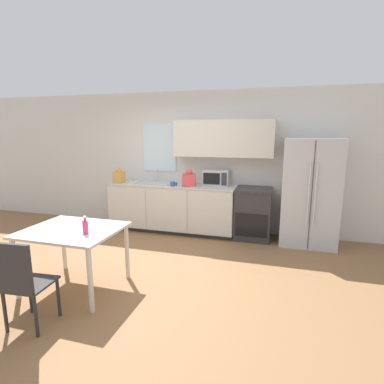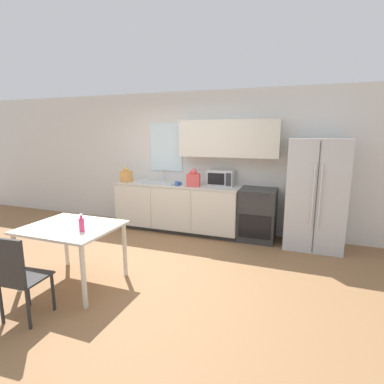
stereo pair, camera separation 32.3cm
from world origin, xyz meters
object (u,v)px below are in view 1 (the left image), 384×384
object	(u,v)px
oven_range	(253,213)
dining_table	(73,237)
coffee_mug	(173,184)
refrigerator	(310,193)
drink_bottle	(85,227)
microwave	(216,178)
dining_chair_near	(22,280)

from	to	relation	value
oven_range	dining_table	world-z (taller)	oven_range
dining_table	coffee_mug	bearing A→B (deg)	77.64
refrigerator	drink_bottle	distance (m)	3.66
microwave	coffee_mug	size ratio (longest dim) A/B	3.88
dining_chair_near	drink_bottle	distance (m)	0.82
oven_range	coffee_mug	distance (m)	1.57
microwave	dining_table	world-z (taller)	microwave
drink_bottle	dining_chair_near	bearing A→B (deg)	-106.12
refrigerator	dining_table	distance (m)	3.79
microwave	drink_bottle	distance (m)	2.87
dining_table	dining_chair_near	distance (m)	0.86
microwave	dining_table	bearing A→B (deg)	-115.93
oven_range	dining_table	bearing A→B (deg)	-128.60
dining_chair_near	dining_table	bearing A→B (deg)	89.49
oven_range	microwave	size ratio (longest dim) A/B	1.92
dining_table	drink_bottle	world-z (taller)	drink_bottle
dining_table	drink_bottle	bearing A→B (deg)	-23.33
oven_range	dining_chair_near	size ratio (longest dim) A/B	1.01
refrigerator	coffee_mug	world-z (taller)	refrigerator
oven_range	microwave	world-z (taller)	microwave
refrigerator	dining_chair_near	xyz separation A→B (m)	(-2.84, -3.27, -0.38)
oven_range	dining_chair_near	distance (m)	3.81
refrigerator	microwave	bearing A→B (deg)	174.94
microwave	dining_table	distance (m)	2.89
drink_bottle	microwave	bearing A→B (deg)	69.98
oven_range	dining_table	xyz separation A→B (m)	(-1.96, -2.46, 0.20)
refrigerator	dining_chair_near	world-z (taller)	refrigerator
coffee_mug	dining_table	size ratio (longest dim) A/B	0.11
microwave	coffee_mug	bearing A→B (deg)	-157.31
coffee_mug	dining_table	bearing A→B (deg)	-102.36
refrigerator	dining_table	bearing A→B (deg)	-140.11
dining_table	oven_range	bearing A→B (deg)	51.40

